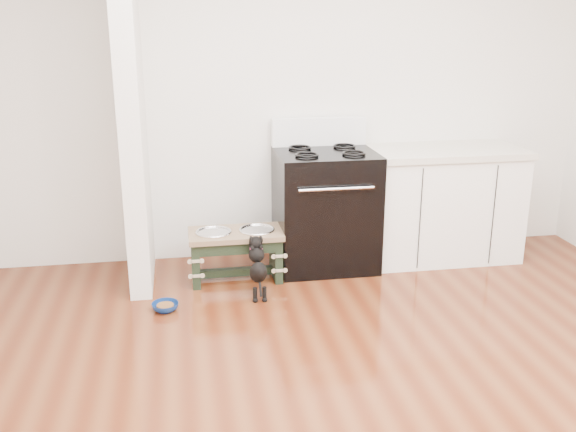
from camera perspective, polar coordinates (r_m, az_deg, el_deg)
The scene contains 8 objects.
ground at distance 3.31m, azimuth 7.52°, elevation -18.27°, with size 5.00×5.00×0.00m, color #4D1E0D.
room_shell at distance 2.71m, azimuth 8.89°, elevation 10.84°, with size 5.00×5.00×5.00m.
partition_wall at distance 4.70m, azimuth -13.78°, elevation 9.96°, with size 0.15×0.80×2.70m, color silver.
oven_range at distance 5.05m, azimuth 3.32°, elevation 0.79°, with size 0.76×0.69×1.14m.
cabinet_run at distance 5.37m, azimuth 13.52°, elevation 1.08°, with size 1.24×0.64×0.91m.
dog_feeder at distance 4.82m, azimuth -4.66°, elevation -2.64°, with size 0.69×0.37×0.40m.
puppy at distance 4.55m, azimuth -2.72°, elevation -4.38°, with size 0.12×0.36×0.42m.
floor_bowl at distance 4.47m, azimuth -10.86°, elevation -7.93°, with size 0.20×0.20×0.06m.
Camera 1 is at (-0.85, -2.55, 1.92)m, focal length 40.00 mm.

